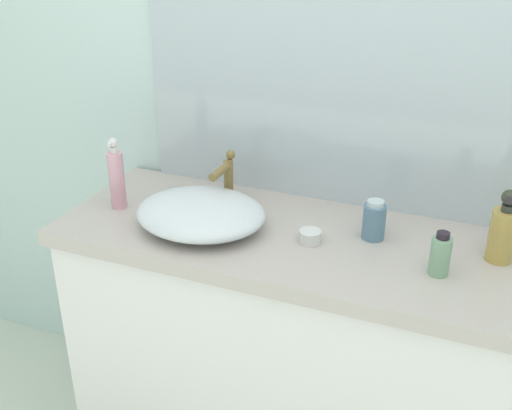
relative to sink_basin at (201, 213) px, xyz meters
The scene contains 10 objects.
bathroom_wall_rear 0.63m from the sink_basin, 45.31° to the left, with size 6.00×0.06×2.60m, color silver.
vanity_counter 0.57m from the sink_basin, 10.22° to the left, with size 1.43×0.51×0.87m.
wall_mirror_panel 0.62m from the sink_basin, 45.43° to the left, with size 1.21×0.01×0.96m, color #B2BCC6.
sink_basin is the anchor object (origin of this frame).
faucet 0.18m from the sink_basin, 90.00° to the left, with size 0.03×0.14×0.16m.
soap_dispenser 0.29m from the sink_basin, behind, with size 0.05×0.05×0.22m.
lotion_bottle 0.65m from the sink_basin, ahead, with size 0.05×0.05×0.11m.
perfume_bottle 0.79m from the sink_basin, ahead, with size 0.07×0.07×0.19m.
spray_can 0.48m from the sink_basin, 14.35° to the left, with size 0.06×0.06×0.11m.
candle_jar 0.31m from the sink_basin, ahead, with size 0.06×0.06×0.03m, color silver.
Camera 1 is at (0.37, -0.98, 1.68)m, focal length 43.14 mm.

